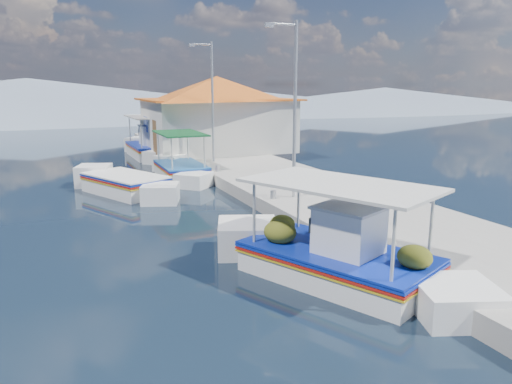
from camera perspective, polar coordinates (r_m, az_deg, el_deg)
name	(u,v)px	position (r m, az deg, el deg)	size (l,w,h in m)	color
ground	(182,243)	(14.24, -8.54, -5.83)	(160.00, 160.00, 0.00)	black
quay	(278,181)	(21.64, 2.53, 1.27)	(5.00, 44.00, 0.50)	#9A9890
bollards	(239,179)	(20.06, -1.94, 1.56)	(0.20, 17.20, 0.30)	#A5A8AD
main_caique	(336,259)	(11.57, 9.32, -7.66)	(4.26, 6.99, 2.53)	white
caique_green_canopy	(181,170)	(23.92, -8.75, 2.49)	(2.01, 6.51, 2.43)	white
caique_blue_hull	(126,186)	(21.01, -14.88, 0.73)	(3.76, 6.07, 1.19)	white
caique_far	(151,148)	(31.36, -12.16, 4.97)	(2.44, 7.96, 2.79)	white
harbor_building	(217,113)	(29.73, -4.53, 9.19)	(10.49, 10.49, 4.40)	silver
lamp_post_near	(293,101)	(17.04, 4.28, 10.45)	(1.21, 0.14, 6.00)	#A5A8AD
lamp_post_far	(211,96)	(25.37, -5.29, 11.06)	(1.21, 0.14, 6.00)	#A5A8AD
mountain_ridge	(122,102)	(69.86, -15.31, 10.02)	(171.40, 96.00, 5.50)	slate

